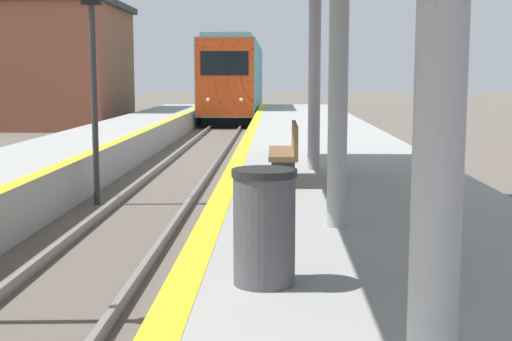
{
  "coord_description": "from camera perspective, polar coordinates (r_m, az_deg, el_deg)",
  "views": [
    {
      "loc": [
        2.4,
        -1.49,
        2.54
      ],
      "look_at": [
        1.95,
        14.75,
        0.36
      ],
      "focal_mm": 50.0,
      "sensor_mm": 36.0,
      "label": 1
    }
  ],
  "objects": [
    {
      "name": "bench",
      "position": [
        11.34,
        2.49,
        1.62
      ],
      "size": [
        0.44,
        1.71,
        0.92
      ],
      "color": "brown",
      "rests_on": "platform_right"
    },
    {
      "name": "station_building",
      "position": [
        37.19,
        -17.7,
        8.07
      ],
      "size": [
        9.33,
        8.04,
        6.08
      ],
      "color": "brown",
      "rests_on": "ground"
    },
    {
      "name": "train",
      "position": [
        42.41,
        -1.66,
        7.33
      ],
      "size": [
        2.82,
        18.08,
        4.55
      ],
      "color": "black",
      "rests_on": "ground"
    },
    {
      "name": "trash_bin",
      "position": [
        5.72,
        0.66,
        -4.51
      ],
      "size": [
        0.52,
        0.52,
        0.94
      ],
      "color": "#4C4C51",
      "rests_on": "platform_right"
    },
    {
      "name": "signal_mid",
      "position": [
        14.23,
        -12.98,
        10.58
      ],
      "size": [
        0.36,
        0.31,
        4.77
      ],
      "color": "#2D2D2D",
      "rests_on": "ground"
    }
  ]
}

